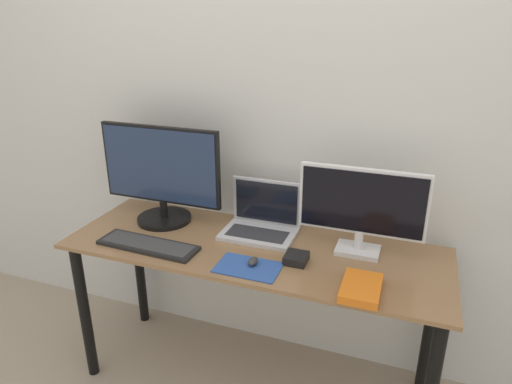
{
  "coord_description": "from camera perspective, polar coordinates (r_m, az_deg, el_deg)",
  "views": [
    {
      "loc": [
        0.6,
        -1.34,
        1.66
      ],
      "look_at": [
        -0.0,
        0.33,
        0.96
      ],
      "focal_mm": 32.0,
      "sensor_mm": 36.0,
      "label": 1
    }
  ],
  "objects": [
    {
      "name": "mouse",
      "position": [
        1.82,
        -0.37,
        -8.65
      ],
      "size": [
        0.04,
        0.06,
        0.03
      ],
      "color": "#333333",
      "rests_on": "mousepad"
    },
    {
      "name": "power_brick",
      "position": [
        1.85,
        5.05,
        -8.24
      ],
      "size": [
        0.09,
        0.1,
        0.03
      ],
      "color": "black",
      "rests_on": "desk"
    },
    {
      "name": "monitor_left",
      "position": [
        2.16,
        -11.77,
        2.12
      ],
      "size": [
        0.59,
        0.26,
        0.46
      ],
      "color": "black",
      "rests_on": "desk"
    },
    {
      "name": "desk",
      "position": [
        2.03,
        -0.33,
        -9.8
      ],
      "size": [
        1.63,
        0.56,
        0.73
      ],
      "color": "olive",
      "rests_on": "ground_plane"
    },
    {
      "name": "wall_back",
      "position": [
        2.1,
        2.97,
        10.14
      ],
      "size": [
        7.0,
        0.05,
        2.5
      ],
      "color": "silver",
      "rests_on": "ground_plane"
    },
    {
      "name": "laptop",
      "position": [
        2.07,
        0.73,
        -3.57
      ],
      "size": [
        0.33,
        0.23,
        0.23
      ],
      "color": "silver",
      "rests_on": "desk"
    },
    {
      "name": "keyboard",
      "position": [
        2.01,
        -13.34,
        -6.47
      ],
      "size": [
        0.45,
        0.15,
        0.02
      ],
      "color": "black",
      "rests_on": "desk"
    },
    {
      "name": "book",
      "position": [
        1.71,
        13.0,
        -11.62
      ],
      "size": [
        0.14,
        0.2,
        0.03
      ],
      "color": "orange",
      "rests_on": "desk"
    },
    {
      "name": "monitor_right",
      "position": [
        1.88,
        13.07,
        -1.85
      ],
      "size": [
        0.51,
        0.13,
        0.37
      ],
      "color": "silver",
      "rests_on": "desk"
    },
    {
      "name": "mousepad",
      "position": [
        1.81,
        -0.98,
        -9.4
      ],
      "size": [
        0.25,
        0.16,
        0.0
      ],
      "color": "#2D519E",
      "rests_on": "desk"
    }
  ]
}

